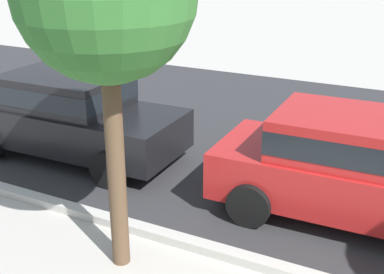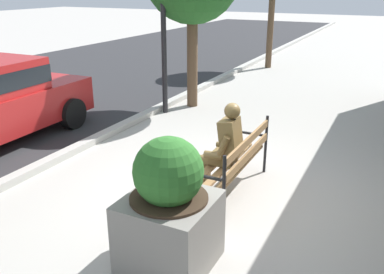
{
  "view_description": "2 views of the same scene",
  "coord_description": "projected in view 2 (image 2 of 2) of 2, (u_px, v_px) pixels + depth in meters",
  "views": [
    {
      "loc": [
        0.72,
        -2.1,
        3.75
      ],
      "look_at": [
        -2.74,
        4.66,
        0.8
      ],
      "focal_mm": 46.7,
      "sensor_mm": 36.0,
      "label": 1
    },
    {
      "loc": [
        -5.01,
        -2.1,
        2.86
      ],
      "look_at": [
        0.09,
        0.45,
        0.75
      ],
      "focal_mm": 38.73,
      "sensor_mm": 36.0,
      "label": 2
    }
  ],
  "objects": [
    {
      "name": "concrete_planter",
      "position": [
        169.0,
        210.0,
        4.29
      ],
      "size": [
        0.9,
        0.9,
        1.46
      ],
      "color": "gray",
      "rests_on": "ground"
    },
    {
      "name": "park_bench",
      "position": [
        237.0,
        158.0,
        5.85
      ],
      "size": [
        1.8,
        0.54,
        0.95
      ],
      "color": "olive",
      "rests_on": "ground"
    },
    {
      "name": "ground_plane",
      "position": [
        217.0,
        191.0,
        6.07
      ],
      "size": [
        80.0,
        80.0,
        0.0
      ],
      "primitive_type": "plane",
      "color": "#ADA8A0"
    },
    {
      "name": "bronze_statue_seated",
      "position": [
        221.0,
        150.0,
        5.83
      ],
      "size": [
        0.63,
        0.77,
        1.37
      ],
      "color": "brown",
      "rests_on": "ground"
    },
    {
      "name": "curb_stone",
      "position": [
        65.0,
        154.0,
        7.27
      ],
      "size": [
        60.0,
        0.2,
        0.12
      ],
      "primitive_type": "cube",
      "color": "#B2AFA8",
      "rests_on": "ground"
    }
  ]
}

